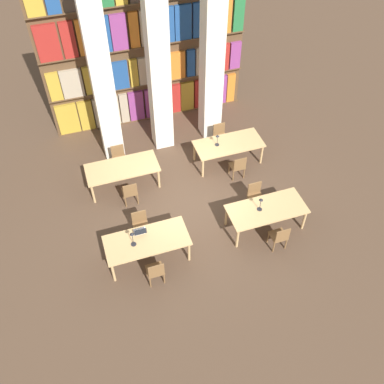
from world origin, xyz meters
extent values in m
plane|color=#4C3828|center=(0.00, 0.00, 0.00)|extent=(40.00, 40.00, 0.00)
cube|color=brown|center=(0.00, 4.55, 2.75)|extent=(6.69, 0.06, 5.50)
cube|color=brown|center=(0.00, 4.55, 0.01)|extent=(6.69, 0.35, 0.03)
cube|color=#B7932D|center=(-2.90, 4.52, 0.60)|extent=(0.70, 0.20, 1.14)
cube|color=#B7932D|center=(-2.27, 4.52, 0.60)|extent=(0.47, 0.20, 1.14)
cube|color=tan|center=(-1.76, 4.52, 0.60)|extent=(0.49, 0.20, 1.14)
cube|color=tan|center=(-1.31, 4.52, 0.60)|extent=(0.36, 0.20, 1.14)
cube|color=tan|center=(-0.96, 4.52, 0.60)|extent=(0.28, 0.20, 1.14)
cube|color=#84387A|center=(-0.53, 4.52, 0.60)|extent=(0.51, 0.20, 1.14)
cube|color=#84387A|center=(0.08, 4.52, 0.60)|extent=(0.58, 0.20, 1.14)
cube|color=maroon|center=(0.75, 4.52, 0.60)|extent=(0.66, 0.20, 1.14)
cube|color=#B7932D|center=(1.35, 4.52, 0.60)|extent=(0.47, 0.20, 1.14)
cube|color=maroon|center=(1.87, 4.52, 0.60)|extent=(0.48, 0.20, 1.14)
cube|color=#84387A|center=(2.51, 4.52, 0.60)|extent=(0.69, 0.20, 1.14)
cube|color=orange|center=(3.03, 4.52, 0.60)|extent=(0.30, 0.20, 1.14)
cube|color=brown|center=(0.00, 4.55, 1.39)|extent=(6.69, 0.35, 0.03)
cube|color=#B7932D|center=(-3.05, 4.52, 1.89)|extent=(0.39, 0.20, 0.98)
cube|color=tan|center=(-2.50, 4.52, 1.89)|extent=(0.67, 0.20, 0.98)
cube|color=#B7932D|center=(-1.91, 4.52, 1.89)|extent=(0.40, 0.20, 0.98)
cube|color=#84387A|center=(-1.50, 4.52, 1.89)|extent=(0.31, 0.20, 0.98)
cube|color=navy|center=(-1.00, 4.52, 1.89)|extent=(0.64, 0.20, 0.98)
cube|color=#B7932D|center=(-0.49, 4.52, 1.89)|extent=(0.26, 0.20, 0.98)
cube|color=tan|center=(-0.13, 4.52, 1.89)|extent=(0.38, 0.20, 0.98)
cube|color=maroon|center=(0.36, 4.52, 1.89)|extent=(0.56, 0.20, 0.98)
cube|color=orange|center=(0.99, 4.52, 1.89)|extent=(0.56, 0.20, 0.98)
cube|color=navy|center=(1.48, 4.52, 1.89)|extent=(0.29, 0.20, 0.98)
cube|color=tan|center=(2.01, 4.52, 1.89)|extent=(0.68, 0.20, 0.98)
cube|color=maroon|center=(2.63, 4.52, 1.89)|extent=(0.49, 0.20, 0.98)
cube|color=#84387A|center=(3.11, 4.52, 1.89)|extent=(0.38, 0.20, 0.98)
cube|color=brown|center=(0.00, 4.55, 2.77)|extent=(6.69, 0.35, 0.03)
cube|color=maroon|center=(-2.91, 4.52, 3.34)|extent=(0.67, 0.20, 1.13)
cube|color=maroon|center=(-2.31, 4.52, 3.34)|extent=(0.41, 0.20, 1.13)
cube|color=orange|center=(-1.90, 4.52, 3.34)|extent=(0.31, 0.20, 1.13)
cube|color=navy|center=(-1.39, 4.52, 3.34)|extent=(0.66, 0.20, 1.13)
cube|color=#84387A|center=(-0.79, 4.52, 3.34)|extent=(0.49, 0.20, 1.13)
cube|color=orange|center=(-0.33, 4.52, 3.34)|extent=(0.29, 0.20, 1.13)
cube|color=tan|center=(0.11, 4.52, 3.34)|extent=(0.49, 0.20, 1.13)
cube|color=navy|center=(0.66, 4.52, 3.34)|extent=(0.56, 0.20, 1.13)
cube|color=navy|center=(1.24, 4.52, 3.34)|extent=(0.54, 0.20, 1.13)
cube|color=navy|center=(1.86, 4.52, 3.34)|extent=(0.60, 0.20, 1.13)
cube|color=#47382D|center=(2.36, 4.52, 3.34)|extent=(0.29, 0.20, 1.13)
cube|color=orange|center=(2.69, 4.52, 3.34)|extent=(0.33, 0.20, 1.13)
cube|color=#236B38|center=(3.11, 4.52, 3.34)|extent=(0.36, 0.20, 1.13)
cube|color=brown|center=(0.00, 4.55, 4.14)|extent=(6.69, 0.35, 0.03)
cube|color=silver|center=(-1.67, 3.00, 3.00)|extent=(0.61, 0.61, 6.00)
cube|color=silver|center=(0.00, 3.00, 3.00)|extent=(0.61, 0.61, 6.00)
cube|color=silver|center=(1.67, 3.00, 3.00)|extent=(0.61, 0.61, 6.00)
cube|color=tan|center=(-1.63, -1.42, 0.74)|extent=(2.14, 0.97, 0.04)
cylinder|color=tan|center=(-2.63, -1.83, 0.36)|extent=(0.07, 0.07, 0.72)
cylinder|color=tan|center=(-0.64, -1.83, 0.36)|extent=(0.07, 0.07, 0.72)
cylinder|color=tan|center=(-2.63, -1.01, 0.36)|extent=(0.07, 0.07, 0.72)
cylinder|color=tan|center=(-0.64, -1.01, 0.36)|extent=(0.07, 0.07, 0.72)
cylinder|color=brown|center=(-1.81, -1.96, 0.20)|extent=(0.04, 0.04, 0.41)
cylinder|color=brown|center=(-1.45, -1.96, 0.20)|extent=(0.04, 0.04, 0.41)
cylinder|color=brown|center=(-1.81, -2.30, 0.20)|extent=(0.04, 0.04, 0.41)
cylinder|color=brown|center=(-1.45, -2.30, 0.20)|extent=(0.04, 0.04, 0.41)
cube|color=brown|center=(-1.63, -2.13, 0.43)|extent=(0.42, 0.40, 0.04)
cube|color=brown|center=(-1.63, -2.31, 0.66)|extent=(0.40, 0.03, 0.42)
cylinder|color=brown|center=(-1.45, -0.88, 0.20)|extent=(0.04, 0.04, 0.41)
cylinder|color=brown|center=(-1.81, -0.88, 0.20)|extent=(0.04, 0.04, 0.41)
cylinder|color=brown|center=(-1.45, -0.54, 0.20)|extent=(0.04, 0.04, 0.41)
cylinder|color=brown|center=(-1.81, -0.54, 0.20)|extent=(0.04, 0.04, 0.41)
cube|color=brown|center=(-1.63, -0.71, 0.43)|extent=(0.42, 0.40, 0.04)
cube|color=brown|center=(-1.63, -0.53, 0.66)|extent=(0.40, 0.03, 0.42)
cylinder|color=#232328|center=(-1.98, -1.45, 0.77)|extent=(0.14, 0.14, 0.01)
cylinder|color=#232328|center=(-1.98, -1.45, 0.97)|extent=(0.02, 0.02, 0.40)
cone|color=#232328|center=(-1.98, -1.45, 1.20)|extent=(0.11, 0.11, 0.07)
cube|color=silver|center=(-1.73, -1.09, 0.77)|extent=(0.32, 0.22, 0.01)
cube|color=black|center=(-1.73, -1.20, 0.87)|extent=(0.32, 0.01, 0.20)
cube|color=tan|center=(1.70, -1.42, 0.74)|extent=(2.14, 0.97, 0.04)
cylinder|color=tan|center=(0.71, -1.83, 0.36)|extent=(0.07, 0.07, 0.72)
cylinder|color=tan|center=(2.69, -1.83, 0.36)|extent=(0.07, 0.07, 0.72)
cylinder|color=tan|center=(0.71, -1.01, 0.36)|extent=(0.07, 0.07, 0.72)
cylinder|color=tan|center=(2.69, -1.01, 0.36)|extent=(0.07, 0.07, 0.72)
cylinder|color=brown|center=(1.57, -1.96, 0.20)|extent=(0.04, 0.04, 0.41)
cylinder|color=brown|center=(1.93, -1.96, 0.20)|extent=(0.04, 0.04, 0.41)
cylinder|color=brown|center=(1.57, -2.30, 0.20)|extent=(0.04, 0.04, 0.41)
cylinder|color=brown|center=(1.93, -2.30, 0.20)|extent=(0.04, 0.04, 0.41)
cube|color=brown|center=(1.75, -2.13, 0.43)|extent=(0.42, 0.40, 0.04)
cube|color=brown|center=(1.75, -2.31, 0.66)|extent=(0.40, 0.03, 0.42)
cylinder|color=brown|center=(1.93, -0.88, 0.20)|extent=(0.04, 0.04, 0.41)
cylinder|color=brown|center=(1.57, -0.88, 0.20)|extent=(0.04, 0.04, 0.41)
cylinder|color=brown|center=(1.93, -0.54, 0.20)|extent=(0.04, 0.04, 0.41)
cylinder|color=brown|center=(1.57, -0.54, 0.20)|extent=(0.04, 0.04, 0.41)
cube|color=brown|center=(1.75, -0.71, 0.43)|extent=(0.42, 0.40, 0.04)
cube|color=brown|center=(1.75, -0.53, 0.66)|extent=(0.40, 0.03, 0.42)
cylinder|color=#232328|center=(1.50, -1.38, 0.77)|extent=(0.14, 0.14, 0.01)
cylinder|color=#232328|center=(1.50, -1.38, 0.95)|extent=(0.02, 0.02, 0.36)
cone|color=#232328|center=(1.50, -1.38, 1.17)|extent=(0.11, 0.11, 0.07)
cube|color=tan|center=(-1.67, 1.39, 0.74)|extent=(2.14, 0.97, 0.04)
cylinder|color=tan|center=(-2.66, 0.99, 0.36)|extent=(0.07, 0.07, 0.72)
cylinder|color=tan|center=(-0.68, 0.99, 0.36)|extent=(0.07, 0.07, 0.72)
cylinder|color=tan|center=(-2.66, 1.80, 0.36)|extent=(0.07, 0.07, 0.72)
cylinder|color=tan|center=(-0.68, 1.80, 0.36)|extent=(0.07, 0.07, 0.72)
cylinder|color=brown|center=(-1.82, 0.86, 0.20)|extent=(0.04, 0.04, 0.41)
cylinder|color=brown|center=(-1.46, 0.86, 0.20)|extent=(0.04, 0.04, 0.41)
cylinder|color=brown|center=(-1.82, 0.52, 0.20)|extent=(0.04, 0.04, 0.41)
cylinder|color=brown|center=(-1.46, 0.52, 0.20)|extent=(0.04, 0.04, 0.41)
cube|color=brown|center=(-1.64, 0.69, 0.43)|extent=(0.42, 0.40, 0.04)
cube|color=brown|center=(-1.64, 0.50, 0.66)|extent=(0.40, 0.03, 0.42)
cylinder|color=brown|center=(-1.46, 1.93, 0.20)|extent=(0.04, 0.04, 0.41)
cylinder|color=brown|center=(-1.82, 1.93, 0.20)|extent=(0.04, 0.04, 0.41)
cylinder|color=brown|center=(-1.46, 2.27, 0.20)|extent=(0.04, 0.04, 0.41)
cylinder|color=brown|center=(-1.82, 2.27, 0.20)|extent=(0.04, 0.04, 0.41)
cube|color=brown|center=(-1.64, 2.10, 0.43)|extent=(0.42, 0.40, 0.04)
cube|color=brown|center=(-1.64, 2.29, 0.66)|extent=(0.40, 0.03, 0.42)
cube|color=tan|center=(1.72, 1.41, 0.74)|extent=(2.14, 0.97, 0.04)
cylinder|color=tan|center=(0.73, 1.00, 0.36)|extent=(0.07, 0.07, 0.72)
cylinder|color=tan|center=(2.71, 1.00, 0.36)|extent=(0.07, 0.07, 0.72)
cylinder|color=tan|center=(0.73, 1.82, 0.36)|extent=(0.07, 0.07, 0.72)
cylinder|color=tan|center=(2.71, 1.82, 0.36)|extent=(0.07, 0.07, 0.72)
cylinder|color=brown|center=(1.56, 0.87, 0.20)|extent=(0.04, 0.04, 0.41)
cylinder|color=brown|center=(1.92, 0.87, 0.20)|extent=(0.04, 0.04, 0.41)
cylinder|color=brown|center=(1.56, 0.53, 0.20)|extent=(0.04, 0.04, 0.41)
cylinder|color=brown|center=(1.92, 0.53, 0.20)|extent=(0.04, 0.04, 0.41)
cube|color=brown|center=(1.74, 0.70, 0.43)|extent=(0.42, 0.40, 0.04)
cube|color=brown|center=(1.74, 0.52, 0.66)|extent=(0.40, 0.03, 0.42)
cylinder|color=brown|center=(1.92, 1.95, 0.20)|extent=(0.04, 0.04, 0.41)
cylinder|color=brown|center=(1.56, 1.95, 0.20)|extent=(0.04, 0.04, 0.41)
cylinder|color=brown|center=(1.92, 2.29, 0.20)|extent=(0.04, 0.04, 0.41)
cylinder|color=brown|center=(1.56, 2.29, 0.20)|extent=(0.04, 0.04, 0.41)
cube|color=brown|center=(1.74, 2.12, 0.43)|extent=(0.42, 0.40, 0.04)
cube|color=brown|center=(1.74, 2.30, 0.66)|extent=(0.40, 0.03, 0.42)
cylinder|color=#232328|center=(1.35, 1.45, 0.77)|extent=(0.14, 0.14, 0.01)
cylinder|color=#232328|center=(1.35, 1.45, 0.93)|extent=(0.02, 0.02, 0.32)
cone|color=#232328|center=(1.35, 1.45, 1.13)|extent=(0.11, 0.11, 0.07)
camera|label=1|loc=(-2.59, -7.92, 9.49)|focal=40.00mm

